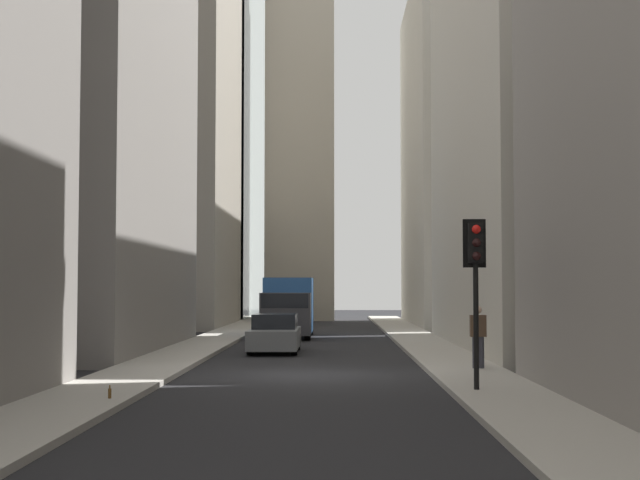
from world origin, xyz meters
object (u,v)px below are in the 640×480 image
(delivery_truck, at_px, (288,307))
(hatchback_grey, at_px, (275,334))
(discarded_bottle, at_px, (110,393))
(traffic_light_foreground, at_px, (476,264))
(pedestrian, at_px, (478,334))

(delivery_truck, bearing_deg, hatchback_grey, -180.00)
(hatchback_grey, xyz_separation_m, discarded_bottle, (-14.82, 2.41, -0.42))
(delivery_truck, xyz_separation_m, traffic_light_foreground, (-22.82, -5.38, 1.49))
(delivery_truck, relative_size, discarded_bottle, 23.93)
(hatchback_grey, relative_size, discarded_bottle, 15.93)
(hatchback_grey, height_order, traffic_light_foreground, traffic_light_foreground)
(traffic_light_foreground, xyz_separation_m, discarded_bottle, (-1.72, 7.80, -2.70))
(delivery_truck, bearing_deg, pedestrian, -160.41)
(traffic_light_foreground, height_order, discarded_bottle, traffic_light_foreground)
(traffic_light_foreground, bearing_deg, discarded_bottle, 102.42)
(hatchback_grey, height_order, discarded_bottle, hatchback_grey)
(delivery_truck, distance_m, discarded_bottle, 24.68)
(delivery_truck, bearing_deg, traffic_light_foreground, -166.72)
(pedestrian, height_order, discarded_bottle, pedestrian)
(hatchback_grey, xyz_separation_m, traffic_light_foreground, (-13.10, -5.38, 2.29))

